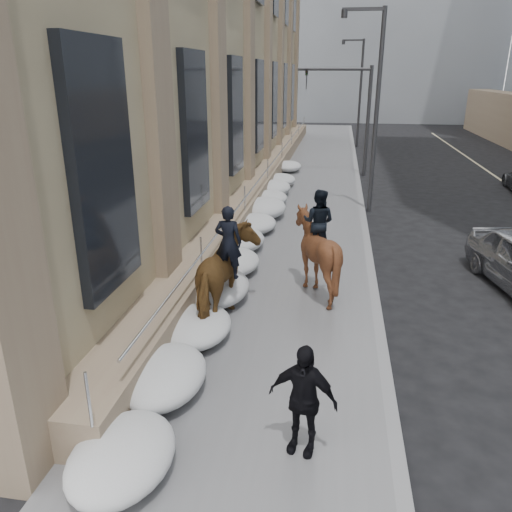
% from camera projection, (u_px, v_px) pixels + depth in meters
% --- Properties ---
extents(ground, '(140.00, 140.00, 0.00)m').
position_uv_depth(ground, '(242.00, 405.00, 9.01)').
color(ground, black).
rests_on(ground, ground).
extents(sidewalk, '(5.00, 80.00, 0.12)m').
position_uv_depth(sidewalk, '(293.00, 235.00, 18.25)').
color(sidewalk, '#5B5A5D').
rests_on(sidewalk, ground).
extents(curb, '(0.24, 80.00, 0.12)m').
position_uv_depth(curb, '(366.00, 238.00, 17.86)').
color(curb, slate).
rests_on(curb, ground).
extents(limestone_building, '(6.10, 44.00, 18.00)m').
position_uv_depth(limestone_building, '(212.00, 4.00, 25.20)').
color(limestone_building, '#837456').
rests_on(limestone_building, ground).
extents(bg_building_far, '(24.00, 12.00, 20.00)m').
position_uv_depth(bg_building_far, '(293.00, 40.00, 73.10)').
color(bg_building_far, gray).
rests_on(bg_building_far, ground).
extents(streetlight_mid, '(1.71, 0.24, 8.00)m').
position_uv_depth(streetlight_mid, '(373.00, 101.00, 19.97)').
color(streetlight_mid, '#2D2D30').
rests_on(streetlight_mid, ground).
extents(streetlight_far, '(1.71, 0.24, 8.00)m').
position_uv_depth(streetlight_far, '(359.00, 87.00, 38.49)').
color(streetlight_far, '#2D2D30').
rests_on(streetlight_far, ground).
extents(traffic_signal, '(4.10, 0.22, 6.00)m').
position_uv_depth(traffic_signal, '(352.00, 104.00, 27.68)').
color(traffic_signal, '#2D2D30').
rests_on(traffic_signal, ground).
extents(snow_bank, '(1.70, 18.10, 0.76)m').
position_uv_depth(snow_bank, '(246.00, 238.00, 16.57)').
color(snow_bank, silver).
rests_on(snow_bank, sidewalk).
extents(mounted_horse_left, '(1.25, 2.59, 2.74)m').
position_uv_depth(mounted_horse_left, '(227.00, 275.00, 11.54)').
color(mounted_horse_left, '#533618').
rests_on(mounted_horse_left, sidewalk).
extents(mounted_horse_right, '(2.20, 2.36, 2.75)m').
position_uv_depth(mounted_horse_right, '(316.00, 250.00, 12.99)').
color(mounted_horse_right, '#452413').
rests_on(mounted_horse_right, sidewalk).
extents(pedestrian, '(1.14, 0.67, 1.83)m').
position_uv_depth(pedestrian, '(303.00, 399.00, 7.50)').
color(pedestrian, black).
rests_on(pedestrian, sidewalk).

